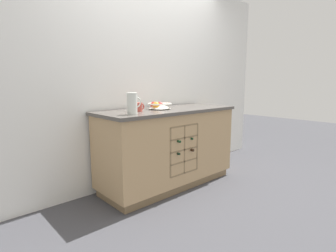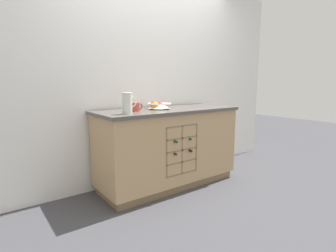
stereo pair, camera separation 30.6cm
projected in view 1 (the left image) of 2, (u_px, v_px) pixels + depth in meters
ground_plane at (168, 184)px, 3.18m from camera, size 14.00×14.00×0.00m
back_wall at (147, 78)px, 3.24m from camera, size 4.40×0.06×2.55m
kitchen_island at (168, 147)px, 3.10m from camera, size 1.70×0.68×0.92m
fruit_bowl at (159, 105)px, 2.98m from camera, size 0.28×0.28×0.09m
white_pitcher at (132, 103)px, 2.48m from camera, size 0.16×0.10×0.21m
ceramic_mug at (138, 107)px, 2.74m from camera, size 0.13×0.09×0.09m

